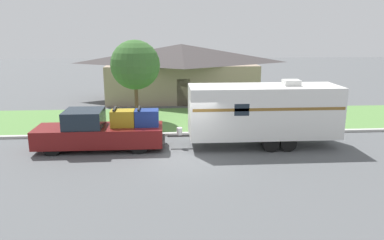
{
  "coord_description": "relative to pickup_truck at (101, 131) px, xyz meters",
  "views": [
    {
      "loc": [
        -1.09,
        -16.41,
        5.81
      ],
      "look_at": [
        0.17,
        1.54,
        1.4
      ],
      "focal_mm": 35.0,
      "sensor_mm": 36.0,
      "label": 1
    }
  ],
  "objects": [
    {
      "name": "ground_plane",
      "position": [
        4.33,
        -1.54,
        -0.91
      ],
      "size": [
        120.0,
        120.0,
        0.0
      ],
      "primitive_type": "plane",
      "color": "#515456"
    },
    {
      "name": "lawn_strip",
      "position": [
        4.33,
        5.86,
        -0.9
      ],
      "size": [
        80.0,
        7.0,
        0.03
      ],
      "color": "#568442",
      "rests_on": "ground_plane"
    },
    {
      "name": "curb_strip",
      "position": [
        4.33,
        2.21,
        -0.84
      ],
      "size": [
        80.0,
        0.3,
        0.14
      ],
      "color": "#ADADA8",
      "rests_on": "ground_plane"
    },
    {
      "name": "pickup_truck",
      "position": [
        0.0,
        0.0,
        0.0
      ],
      "size": [
        6.27,
        2.0,
        2.07
      ],
      "color": "black",
      "rests_on": "ground_plane"
    },
    {
      "name": "tree_in_yard",
      "position": [
        1.35,
        5.7,
        2.69
      ],
      "size": [
        3.09,
        3.09,
        5.16
      ],
      "color": "brown",
      "rests_on": "ground_plane"
    },
    {
      "name": "travel_trailer",
      "position": [
        8.09,
        -0.0,
        0.89
      ],
      "size": [
        8.52,
        2.34,
        3.36
      ],
      "color": "black",
      "rests_on": "ground_plane"
    },
    {
      "name": "house_across_street",
      "position": [
        4.57,
        13.67,
        1.45
      ],
      "size": [
        12.89,
        7.37,
        4.57
      ],
      "color": "gray",
      "rests_on": "ground_plane"
    },
    {
      "name": "mailbox",
      "position": [
        -0.9,
        3.02,
        0.17
      ],
      "size": [
        0.48,
        0.2,
        1.41
      ],
      "color": "brown",
      "rests_on": "ground_plane"
    }
  ]
}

